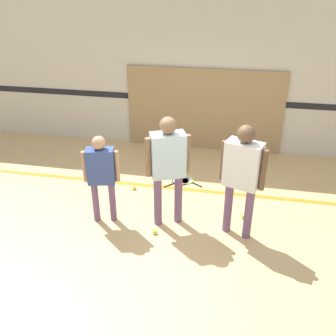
{
  "coord_description": "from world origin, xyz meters",
  "views": [
    {
      "loc": [
        0.72,
        -4.25,
        3.29
      ],
      "look_at": [
        -0.14,
        0.2,
        0.9
      ],
      "focal_mm": 40.0,
      "sensor_mm": 36.0,
      "label": 1
    }
  ],
  "objects_px": {
    "tennis_ball_stray_right": "(134,188)",
    "tennis_ball_by_spare_racket": "(177,171)",
    "tennis_ball_near_instructor": "(155,232)",
    "person_student_left": "(101,170)",
    "racket_second_spare": "(180,181)",
    "racket_spare_on_floor": "(186,180)",
    "person_instructor": "(168,161)",
    "tennis_ball_stray_left": "(243,216)",
    "person_student_right": "(242,170)"
  },
  "relations": [
    {
      "from": "racket_second_spare",
      "to": "tennis_ball_stray_right",
      "type": "bearing_deg",
      "value": -18.0
    },
    {
      "from": "person_student_right",
      "to": "racket_second_spare",
      "type": "relative_size",
      "value": 3.21
    },
    {
      "from": "tennis_ball_near_instructor",
      "to": "tennis_ball_by_spare_racket",
      "type": "xyz_separation_m",
      "value": [
        -0.0,
        1.87,
        0.0
      ]
    },
    {
      "from": "person_student_left",
      "to": "tennis_ball_stray_left",
      "type": "height_order",
      "value": "person_student_left"
    },
    {
      "from": "person_student_left",
      "to": "tennis_ball_by_spare_racket",
      "type": "relative_size",
      "value": 20.45
    },
    {
      "from": "person_instructor",
      "to": "tennis_ball_by_spare_racket",
      "type": "relative_size",
      "value": 24.83
    },
    {
      "from": "tennis_ball_stray_right",
      "to": "tennis_ball_stray_left",
      "type": "bearing_deg",
      "value": -15.21
    },
    {
      "from": "person_student_right",
      "to": "person_student_left",
      "type": "bearing_deg",
      "value": 20.84
    },
    {
      "from": "racket_second_spare",
      "to": "tennis_ball_by_spare_racket",
      "type": "height_order",
      "value": "tennis_ball_by_spare_racket"
    },
    {
      "from": "person_student_right",
      "to": "tennis_ball_near_instructor",
      "type": "bearing_deg",
      "value": 31.39
    },
    {
      "from": "tennis_ball_by_spare_racket",
      "to": "tennis_ball_stray_right",
      "type": "height_order",
      "value": "same"
    },
    {
      "from": "person_student_left",
      "to": "tennis_ball_by_spare_racket",
      "type": "distance_m",
      "value": 2.02
    },
    {
      "from": "tennis_ball_near_instructor",
      "to": "tennis_ball_stray_left",
      "type": "relative_size",
      "value": 1.0
    },
    {
      "from": "tennis_ball_stray_right",
      "to": "tennis_ball_by_spare_racket",
      "type": "bearing_deg",
      "value": 50.72
    },
    {
      "from": "tennis_ball_by_spare_racket",
      "to": "tennis_ball_stray_right",
      "type": "relative_size",
      "value": 1.0
    },
    {
      "from": "tennis_ball_near_instructor",
      "to": "racket_spare_on_floor",
      "type": "bearing_deg",
      "value": 82.55
    },
    {
      "from": "racket_spare_on_floor",
      "to": "person_student_left",
      "type": "bearing_deg",
      "value": -94.94
    },
    {
      "from": "person_instructor",
      "to": "racket_spare_on_floor",
      "type": "bearing_deg",
      "value": 63.86
    },
    {
      "from": "racket_spare_on_floor",
      "to": "tennis_ball_stray_left",
      "type": "height_order",
      "value": "tennis_ball_stray_left"
    },
    {
      "from": "tennis_ball_stray_left",
      "to": "person_student_right",
      "type": "bearing_deg",
      "value": -104.34
    },
    {
      "from": "racket_spare_on_floor",
      "to": "tennis_ball_stray_right",
      "type": "xyz_separation_m",
      "value": [
        -0.82,
        -0.47,
        0.02
      ]
    },
    {
      "from": "tennis_ball_stray_left",
      "to": "person_student_left",
      "type": "bearing_deg",
      "value": -168.06
    },
    {
      "from": "person_instructor",
      "to": "tennis_ball_stray_right",
      "type": "distance_m",
      "value": 1.47
    },
    {
      "from": "tennis_ball_near_instructor",
      "to": "tennis_ball_stray_right",
      "type": "relative_size",
      "value": 1.0
    },
    {
      "from": "person_student_right",
      "to": "tennis_ball_by_spare_racket",
      "type": "xyz_separation_m",
      "value": [
        -1.13,
        1.63,
        -0.98
      ]
    },
    {
      "from": "person_student_left",
      "to": "racket_second_spare",
      "type": "distance_m",
      "value": 1.82
    },
    {
      "from": "person_instructor",
      "to": "tennis_ball_near_instructor",
      "type": "relative_size",
      "value": 24.83
    },
    {
      "from": "racket_second_spare",
      "to": "tennis_ball_near_instructor",
      "type": "distance_m",
      "value": 1.54
    },
    {
      "from": "person_student_right",
      "to": "racket_spare_on_floor",
      "type": "bearing_deg",
      "value": -36.31
    },
    {
      "from": "tennis_ball_near_instructor",
      "to": "tennis_ball_by_spare_racket",
      "type": "relative_size",
      "value": 1.0
    },
    {
      "from": "person_instructor",
      "to": "person_student_right",
      "type": "distance_m",
      "value": 1.0
    },
    {
      "from": "racket_spare_on_floor",
      "to": "tennis_ball_by_spare_racket",
      "type": "xyz_separation_m",
      "value": [
        -0.21,
        0.28,
        0.02
      ]
    },
    {
      "from": "tennis_ball_stray_left",
      "to": "tennis_ball_stray_right",
      "type": "distance_m",
      "value": 1.9
    },
    {
      "from": "racket_spare_on_floor",
      "to": "tennis_ball_near_instructor",
      "type": "xyz_separation_m",
      "value": [
        -0.21,
        -1.59,
        0.02
      ]
    },
    {
      "from": "person_instructor",
      "to": "tennis_ball_by_spare_racket",
      "type": "distance_m",
      "value": 1.84
    },
    {
      "from": "tennis_ball_by_spare_racket",
      "to": "person_instructor",
      "type": "bearing_deg",
      "value": -85.08
    },
    {
      "from": "person_student_right",
      "to": "tennis_ball_near_instructor",
      "type": "height_order",
      "value": "person_student_right"
    },
    {
      "from": "racket_spare_on_floor",
      "to": "tennis_ball_by_spare_racket",
      "type": "relative_size",
      "value": 8.15
    },
    {
      "from": "tennis_ball_by_spare_racket",
      "to": "tennis_ball_stray_left",
      "type": "bearing_deg",
      "value": -45.43
    },
    {
      "from": "person_instructor",
      "to": "person_student_left",
      "type": "distance_m",
      "value": 0.95
    },
    {
      "from": "person_instructor",
      "to": "tennis_ball_near_instructor",
      "type": "xyz_separation_m",
      "value": [
        -0.13,
        -0.32,
        -0.98
      ]
    },
    {
      "from": "person_student_right",
      "to": "racket_second_spare",
      "type": "distance_m",
      "value": 1.93
    },
    {
      "from": "person_instructor",
      "to": "tennis_ball_stray_left",
      "type": "height_order",
      "value": "person_instructor"
    },
    {
      "from": "tennis_ball_by_spare_racket",
      "to": "tennis_ball_stray_left",
      "type": "xyz_separation_m",
      "value": [
        1.23,
        -1.25,
        0.0
      ]
    },
    {
      "from": "racket_second_spare",
      "to": "tennis_ball_stray_left",
      "type": "xyz_separation_m",
      "value": [
        1.12,
        -0.92,
        0.02
      ]
    },
    {
      "from": "racket_second_spare",
      "to": "tennis_ball_near_instructor",
      "type": "relative_size",
      "value": 7.7
    },
    {
      "from": "person_instructor",
      "to": "tennis_ball_stray_left",
      "type": "xyz_separation_m",
      "value": [
        1.09,
        0.3,
        -0.98
      ]
    },
    {
      "from": "person_instructor",
      "to": "tennis_ball_by_spare_racket",
      "type": "xyz_separation_m",
      "value": [
        -0.13,
        1.55,
        -0.98
      ]
    },
    {
      "from": "tennis_ball_by_spare_racket",
      "to": "tennis_ball_stray_left",
      "type": "distance_m",
      "value": 1.75
    },
    {
      "from": "racket_spare_on_floor",
      "to": "tennis_ball_stray_right",
      "type": "relative_size",
      "value": 8.15
    }
  ]
}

